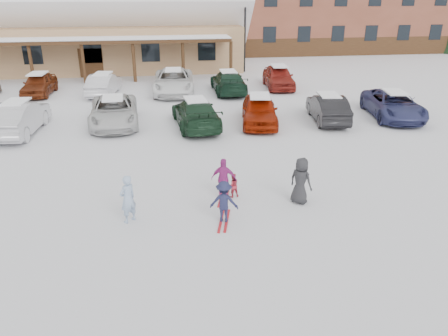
{
  "coord_description": "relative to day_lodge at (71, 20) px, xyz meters",
  "views": [
    {
      "loc": [
        -1.56,
        -12.3,
        6.63
      ],
      "look_at": [
        0.3,
        1.0,
        1.0
      ],
      "focal_mm": 35.0,
      "sensor_mm": 36.0,
      "label": 1
    }
  ],
  "objects": [
    {
      "name": "parked_car_4",
      "position": [
        12.25,
        -18.98,
        -3.2
      ],
      "size": [
        2.48,
        4.62,
        1.49
      ],
      "primitive_type": "imported",
      "rotation": [
        0.0,
        0.0,
        -0.17
      ],
      "color": "#961E06",
      "rests_on": "ground"
    },
    {
      "name": "parked_car_8",
      "position": [
        -0.57,
        -10.58,
        -3.25
      ],
      "size": [
        1.78,
        4.16,
        1.4
      ],
      "primitive_type": "imported",
      "rotation": [
        0.0,
        0.0,
        -0.03
      ],
      "color": "maroon",
      "rests_on": "ground"
    },
    {
      "name": "child_navy",
      "position": [
        9.05,
        -28.75,
        -3.28
      ],
      "size": [
        0.95,
        0.68,
        1.32
      ],
      "primitive_type": "imported",
      "rotation": [
        0.0,
        0.0,
        2.9
      ],
      "color": "#1C1F40",
      "rests_on": "ground"
    },
    {
      "name": "parked_car_12",
      "position": [
        15.41,
        -10.69,
        -3.18
      ],
      "size": [
        2.15,
        4.63,
        1.54
      ],
      "primitive_type": "imported",
      "rotation": [
        0.0,
        0.0,
        -0.07
      ],
      "color": "maroon",
      "rests_on": "ground"
    },
    {
      "name": "bystander_dark",
      "position": [
        11.69,
        -27.85,
        -3.16
      ],
      "size": [
        0.89,
        0.9,
        1.57
      ],
      "primitive_type": "imported",
      "rotation": [
        0.0,
        0.0,
        2.31
      ],
      "color": "#27272A",
      "rests_on": "ground"
    },
    {
      "name": "lamp_post",
      "position": [
        14.18,
        -4.26,
        -0.46
      ],
      "size": [
        0.5,
        0.25,
        6.17
      ],
      "color": "black",
      "rests_on": "ground"
    },
    {
      "name": "adult_skier",
      "position": [
        6.2,
        -28.35,
        -3.19
      ],
      "size": [
        0.65,
        0.64,
        1.51
      ],
      "primitive_type": "imported",
      "rotation": [
        0.0,
        0.0,
        3.89
      ],
      "color": "#97B1D1",
      "rests_on": "ground"
    },
    {
      "name": "parked_car_11",
      "position": [
        11.73,
        -11.67,
        -3.23
      ],
      "size": [
        2.02,
        4.93,
        1.43
      ],
      "primitive_type": "imported",
      "rotation": [
        0.0,
        0.0,
        3.14
      ],
      "color": "#133020",
      "rests_on": "ground"
    },
    {
      "name": "child_magenta",
      "position": [
        9.26,
        -27.18,
        -3.24
      ],
      "size": [
        0.89,
        0.54,
        1.41
      ],
      "primitive_type": "imported",
      "rotation": [
        0.0,
        0.0,
        2.88
      ],
      "color": "#AE2D8B",
      "rests_on": "ground"
    },
    {
      "name": "parked_car_3",
      "position": [
        8.98,
        -19.03,
        -3.24
      ],
      "size": [
        2.44,
        5.05,
        1.42
      ],
      "primitive_type": "imported",
      "rotation": [
        0.0,
        0.0,
        3.24
      ],
      "color": "#17331F",
      "rests_on": "ground"
    },
    {
      "name": "parked_car_5",
      "position": [
        15.91,
        -18.94,
        -3.24
      ],
      "size": [
        1.99,
        4.41,
        1.4
      ],
      "primitive_type": "imported",
      "rotation": [
        0.0,
        0.0,
        3.02
      ],
      "color": "black",
      "rests_on": "ground"
    },
    {
      "name": "parked_car_1",
      "position": [
        0.48,
        -18.91,
        -3.16
      ],
      "size": [
        1.95,
        4.85,
        1.57
      ],
      "primitive_type": "imported",
      "rotation": [
        0.0,
        0.0,
        3.08
      ],
      "color": "#BCBBC1",
      "rests_on": "ground"
    },
    {
      "name": "ground",
      "position": [
        9.0,
        -27.96,
        -3.94
      ],
      "size": [
        160.0,
        160.0,
        0.0
      ],
      "primitive_type": "plane",
      "color": "white",
      "rests_on": "ground"
    },
    {
      "name": "parked_car_10",
      "position": [
        8.13,
        -11.29,
        -3.16
      ],
      "size": [
        2.86,
        5.74,
        1.56
      ],
      "primitive_type": "imported",
      "rotation": [
        0.0,
        0.0,
        -0.05
      ],
      "color": "white",
      "rests_on": "ground"
    },
    {
      "name": "parked_car_2",
      "position": [
        4.87,
        -18.04,
        -3.24
      ],
      "size": [
        2.69,
        5.25,
        1.42
      ],
      "primitive_type": "imported",
      "rotation": [
        0.0,
        0.0,
        0.07
      ],
      "color": "silver",
      "rests_on": "ground"
    },
    {
      "name": "skis_child_magenta",
      "position": [
        9.26,
        -27.18,
        -3.93
      ],
      "size": [
        0.55,
        1.4,
        0.03
      ],
      "primitive_type": "cube",
      "rotation": [
        0.0,
        0.0,
        2.88
      ],
      "color": "#AF191F",
      "rests_on": "ground"
    },
    {
      "name": "parked_car_9",
      "position": [
        3.6,
        -11.19,
        -3.25
      ],
      "size": [
        1.97,
        4.37,
        1.39
      ],
      "primitive_type": "imported",
      "rotation": [
        0.0,
        0.0,
        3.02
      ],
      "color": "silver",
      "rests_on": "ground"
    },
    {
      "name": "parked_car_6",
      "position": [
        19.65,
        -18.78,
        -3.24
      ],
      "size": [
        3.06,
        5.37,
        1.41
      ],
      "primitive_type": "imported",
      "rotation": [
        0.0,
        0.0,
        -0.15
      ],
      "color": "navy",
      "rests_on": "ground"
    },
    {
      "name": "skis_child_navy",
      "position": [
        9.05,
        -28.75,
        -3.93
      ],
      "size": [
        0.53,
        1.41,
        0.03
      ],
      "primitive_type": "cube",
      "rotation": [
        0.0,
        0.0,
        2.9
      ],
      "color": "#AF191F",
      "rests_on": "ground"
    },
    {
      "name": "toddler_red",
      "position": [
        9.58,
        -27.13,
        -3.52
      ],
      "size": [
        0.46,
        0.39,
        0.85
      ],
      "primitive_type": "imported",
      "rotation": [
        0.0,
        0.0,
        3.32
      ],
      "color": "#B22B3C",
      "rests_on": "ground"
    },
    {
      "name": "day_lodge",
      "position": [
        0.0,
        0.0,
        0.0
      ],
      "size": [
        29.12,
        12.5,
        10.38
      ],
      "color": "tan",
      "rests_on": "ground"
    }
  ]
}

